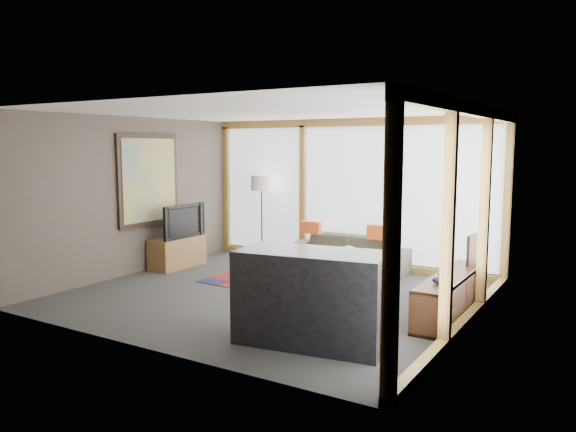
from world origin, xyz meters
The scene contains 17 objects.
ground centered at (0.00, 0.00, 0.00)m, with size 5.50×5.50×0.00m, color #2C2C2A.
room_envelope centered at (0.49, 0.56, 1.54)m, with size 5.52×5.02×2.62m.
rug centered at (-0.17, 0.76, 0.01)m, with size 2.52×1.62×0.01m, color maroon.
sofa centered at (0.21, 1.95, 0.30)m, with size 2.06×0.80×0.60m, color #343527.
pillow_left centered at (-0.47, 1.92, 0.71)m, with size 0.38×0.11×0.21m, color #D44E20.
pillow_right centered at (0.83, 1.94, 0.72)m, with size 0.43×0.13×0.23m, color #D44E20.
floor_lamp centered at (-1.63, 2.12, 0.79)m, with size 0.40×0.40×1.58m, color black, non-canonical shape.
coffee_table centered at (0.48, 1.26, 0.20)m, with size 1.18×0.59×0.39m, color #31200D, non-canonical shape.
book_stack centered at (0.10, 1.27, 0.44)m, with size 0.22×0.28×0.09m, color brown.
vase centered at (0.60, 1.22, 0.49)m, with size 0.23×0.23×0.20m, color beige.
bookshelf centered at (2.43, 0.36, 0.26)m, with size 0.38×2.08×0.52m, color #31200D, non-canonical shape.
bowl_a centered at (2.46, -0.21, 0.57)m, with size 0.21×0.21×0.11m, color black.
bowl_b centered at (2.40, 0.15, 0.56)m, with size 0.17×0.17×0.09m, color black.
shelf_picture centered at (2.51, 1.06, 0.73)m, with size 0.04×0.32×0.42m, color black.
tv_console centered at (-2.47, 0.71, 0.26)m, with size 0.44×1.06×0.53m, color brown.
television centered at (-2.41, 0.73, 0.82)m, with size 1.02×0.13×0.59m, color black.
bar_counter centered at (1.43, -1.44, 0.51)m, with size 1.60×0.75×1.01m, color black.
Camera 1 is at (4.26, -6.58, 2.12)m, focal length 35.00 mm.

